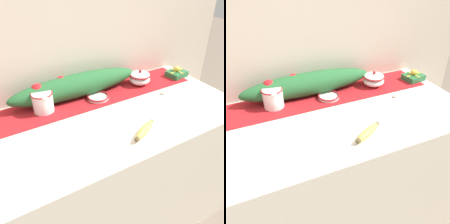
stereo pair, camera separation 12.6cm
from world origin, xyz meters
TOP-DOWN VIEW (x-y plane):
  - ground_plane at (0.00, 0.00)m, footprint 12.00×12.00m
  - countertop at (0.00, 0.00)m, footprint 1.58×0.72m
  - back_wall at (0.00, 0.38)m, footprint 2.38×0.04m
  - table_runner at (0.00, 0.22)m, footprint 1.45×0.26m
  - cream_pitcher at (-0.22, 0.22)m, footprint 0.12×0.14m
  - sugar_bowl at (0.42, 0.22)m, footprint 0.14×0.14m
  - small_dish at (0.09, 0.19)m, footprint 0.13×0.13m
  - banana at (0.12, -0.22)m, footprint 0.18×0.12m
  - spoon at (0.45, 0.04)m, footprint 0.16×0.07m
  - gift_box at (0.70, 0.18)m, footprint 0.14×0.12m
  - poinsettia_garland at (-0.00, 0.28)m, footprint 0.79×0.15m

SIDE VIEW (x-z plane):
  - ground_plane at x=0.00m, z-range 0.00..0.00m
  - countertop at x=0.00m, z-range 0.00..0.90m
  - table_runner at x=0.00m, z-range 0.90..0.90m
  - spoon at x=0.45m, z-range 0.90..0.91m
  - small_dish at x=0.09m, z-range 0.90..0.92m
  - banana at x=0.12m, z-range 0.90..0.94m
  - gift_box at x=0.70m, z-range 0.89..0.96m
  - sugar_bowl at x=0.42m, z-range 0.89..0.99m
  - cream_pitcher at x=-0.22m, z-range 0.90..1.02m
  - poinsettia_garland at x=0.00m, z-range 0.90..1.04m
  - back_wall at x=0.00m, z-range 0.00..2.40m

